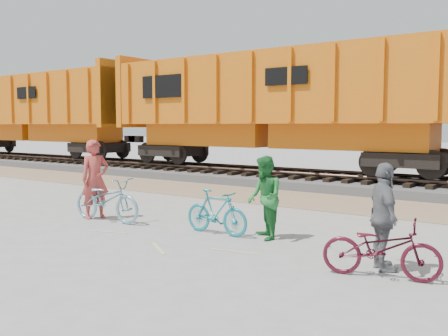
{
  "coord_description": "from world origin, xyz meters",
  "views": [
    {
      "loc": [
        6.81,
        -7.59,
        2.18
      ],
      "look_at": [
        0.3,
        1.5,
        1.22
      ],
      "focal_mm": 40.0,
      "sensor_mm": 36.0,
      "label": 1
    }
  ],
  "objects_px": {
    "hopper_car_left": "(38,110)",
    "bicycle_maroon": "(381,248)",
    "person_solo": "(95,179)",
    "hopper_car_center": "(273,104)",
    "bicycle_blue": "(107,199)",
    "person_man": "(265,198)",
    "person_woman": "(384,217)",
    "bicycle_teal": "(216,212)"
  },
  "relations": [
    {
      "from": "hopper_car_left",
      "to": "bicycle_maroon",
      "type": "relative_size",
      "value": 8.49
    },
    {
      "from": "bicycle_maroon",
      "to": "person_solo",
      "type": "height_order",
      "value": "person_solo"
    },
    {
      "from": "hopper_car_center",
      "to": "bicycle_blue",
      "type": "bearing_deg",
      "value": -84.36
    },
    {
      "from": "person_man",
      "to": "person_woman",
      "type": "height_order",
      "value": "person_woman"
    },
    {
      "from": "bicycle_maroon",
      "to": "person_solo",
      "type": "relative_size",
      "value": 0.89
    },
    {
      "from": "bicycle_blue",
      "to": "person_solo",
      "type": "distance_m",
      "value": 0.66
    },
    {
      "from": "hopper_car_center",
      "to": "person_woman",
      "type": "relative_size",
      "value": 8.58
    },
    {
      "from": "person_solo",
      "to": "person_woman",
      "type": "relative_size",
      "value": 1.13
    },
    {
      "from": "hopper_car_center",
      "to": "bicycle_maroon",
      "type": "bearing_deg",
      "value": -52.6
    },
    {
      "from": "bicycle_maroon",
      "to": "person_man",
      "type": "bearing_deg",
      "value": 53.3
    },
    {
      "from": "hopper_car_left",
      "to": "person_woman",
      "type": "distance_m",
      "value": 24.17
    },
    {
      "from": "hopper_car_left",
      "to": "bicycle_maroon",
      "type": "xyz_separation_m",
      "value": [
        22.35,
        -9.61,
        -2.57
      ]
    },
    {
      "from": "person_man",
      "to": "hopper_car_center",
      "type": "bearing_deg",
      "value": 163.72
    },
    {
      "from": "hopper_car_left",
      "to": "person_man",
      "type": "height_order",
      "value": "hopper_car_left"
    },
    {
      "from": "hopper_car_center",
      "to": "person_solo",
      "type": "xyz_separation_m",
      "value": [
        0.39,
        -8.92,
        -2.08
      ]
    },
    {
      "from": "bicycle_maroon",
      "to": "person_man",
      "type": "distance_m",
      "value": 2.89
    },
    {
      "from": "bicycle_maroon",
      "to": "person_woman",
      "type": "relative_size",
      "value": 1.01
    },
    {
      "from": "hopper_car_left",
      "to": "bicycle_teal",
      "type": "bearing_deg",
      "value": -24.82
    },
    {
      "from": "hopper_car_left",
      "to": "person_solo",
      "type": "relative_size",
      "value": 7.58
    },
    {
      "from": "hopper_car_center",
      "to": "bicycle_teal",
      "type": "relative_size",
      "value": 9.36
    },
    {
      "from": "person_solo",
      "to": "hopper_car_left",
      "type": "bearing_deg",
      "value": 79.11
    },
    {
      "from": "hopper_car_center",
      "to": "bicycle_blue",
      "type": "relative_size",
      "value": 7.31
    },
    {
      "from": "person_woman",
      "to": "hopper_car_center",
      "type": "bearing_deg",
      "value": 2.26
    },
    {
      "from": "person_man",
      "to": "bicycle_blue",
      "type": "bearing_deg",
      "value": -127.12
    },
    {
      "from": "person_man",
      "to": "person_woman",
      "type": "bearing_deg",
      "value": 28.01
    },
    {
      "from": "hopper_car_left",
      "to": "person_solo",
      "type": "distance_m",
      "value": 17.91
    },
    {
      "from": "hopper_car_left",
      "to": "bicycle_teal",
      "type": "relative_size",
      "value": 9.36
    },
    {
      "from": "bicycle_maroon",
      "to": "person_woman",
      "type": "height_order",
      "value": "person_woman"
    },
    {
      "from": "hopper_car_center",
      "to": "bicycle_maroon",
      "type": "height_order",
      "value": "hopper_car_center"
    },
    {
      "from": "person_solo",
      "to": "bicycle_maroon",
      "type": "bearing_deg",
      "value": -76.44
    },
    {
      "from": "hopper_car_left",
      "to": "hopper_car_center",
      "type": "xyz_separation_m",
      "value": [
        15.0,
        0.0,
        0.0
      ]
    },
    {
      "from": "person_solo",
      "to": "person_woman",
      "type": "distance_m",
      "value": 6.86
    },
    {
      "from": "bicycle_blue",
      "to": "person_man",
      "type": "xyz_separation_m",
      "value": [
        3.83,
        0.56,
        0.3
      ]
    },
    {
      "from": "hopper_car_left",
      "to": "bicycle_blue",
      "type": "xyz_separation_m",
      "value": [
        15.89,
        -9.02,
        -2.5
      ]
    },
    {
      "from": "bicycle_teal",
      "to": "bicycle_maroon",
      "type": "xyz_separation_m",
      "value": [
        3.62,
        -0.95,
        -0.02
      ]
    },
    {
      "from": "hopper_car_center",
      "to": "person_solo",
      "type": "bearing_deg",
      "value": -87.49
    },
    {
      "from": "bicycle_teal",
      "to": "person_solo",
      "type": "distance_m",
      "value": 3.38
    },
    {
      "from": "person_solo",
      "to": "person_woman",
      "type": "xyz_separation_m",
      "value": [
        6.85,
        -0.29,
        -0.11
      ]
    },
    {
      "from": "hopper_car_left",
      "to": "bicycle_blue",
      "type": "height_order",
      "value": "hopper_car_left"
    },
    {
      "from": "hopper_car_left",
      "to": "bicycle_maroon",
      "type": "distance_m",
      "value": 24.46
    },
    {
      "from": "bicycle_blue",
      "to": "person_woman",
      "type": "bearing_deg",
      "value": -95.18
    },
    {
      "from": "bicycle_teal",
      "to": "bicycle_maroon",
      "type": "distance_m",
      "value": 3.74
    }
  ]
}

